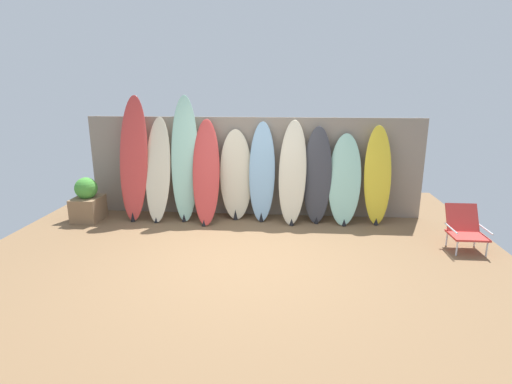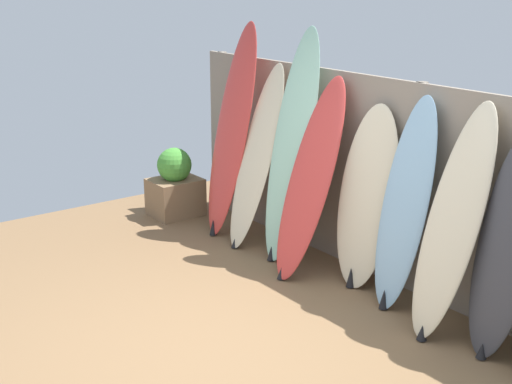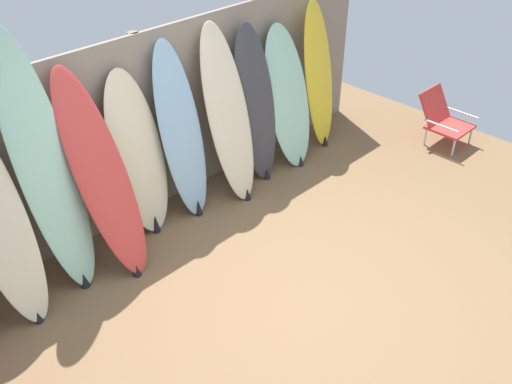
# 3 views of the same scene
# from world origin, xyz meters

# --- Properties ---
(ground) EXTENTS (7.68, 7.68, 0.00)m
(ground) POSITION_xyz_m (0.00, 0.00, 0.00)
(ground) COLOR brown
(fence_back) EXTENTS (6.08, 0.11, 1.80)m
(fence_back) POSITION_xyz_m (-0.00, 2.01, 0.90)
(fence_back) COLOR gray
(fence_back) RESTS_ON ground
(surfboard_red_0) EXTENTS (0.52, 0.61, 2.19)m
(surfboard_red_0) POSITION_xyz_m (-2.09, 1.61, 1.09)
(surfboard_red_0) COLOR #D13D38
(surfboard_red_0) RESTS_ON ground
(surfboard_cream_1) EXTENTS (0.47, 0.65, 1.81)m
(surfboard_cream_1) POSITION_xyz_m (-1.66, 1.61, 0.89)
(surfboard_cream_1) COLOR beige
(surfboard_cream_1) RESTS_ON ground
(surfboard_seafoam_2) EXTENTS (0.53, 0.60, 2.19)m
(surfboard_seafoam_2) POSITION_xyz_m (-1.18, 1.66, 1.08)
(surfboard_seafoam_2) COLOR #9ED6BC
(surfboard_seafoam_2) RESTS_ON ground
(surfboard_red_3) EXTENTS (0.55, 0.80, 1.79)m
(surfboard_red_3) POSITION_xyz_m (-0.78, 1.55, 0.89)
(surfboard_red_3) COLOR #D13D38
(surfboard_red_3) RESTS_ON ground
(surfboard_cream_4) EXTENTS (0.62, 0.43, 1.60)m
(surfboard_cream_4) POSITION_xyz_m (-0.28, 1.76, 0.79)
(surfboard_cream_4) COLOR beige
(surfboard_cream_4) RESTS_ON ground
(surfboard_skyblue_5) EXTENTS (0.46, 0.44, 1.74)m
(surfboard_skyblue_5) POSITION_xyz_m (0.18, 1.71, 0.85)
(surfboard_skyblue_5) COLOR #8CB7D6
(surfboard_skyblue_5) RESTS_ON ground
(surfboard_cream_6) EXTENTS (0.53, 0.66, 1.78)m
(surfboard_cream_6) POSITION_xyz_m (0.72, 1.64, 0.88)
(surfboard_cream_6) COLOR beige
(surfboard_cream_6) RESTS_ON ground
(surfboard_charcoal_7) EXTENTS (0.52, 0.44, 1.67)m
(surfboard_charcoal_7) POSITION_xyz_m (1.15, 1.68, 0.83)
(surfboard_charcoal_7) COLOR #38383D
(surfboard_charcoal_7) RESTS_ON ground
(planter_box) EXTENTS (0.45, 0.55, 0.78)m
(planter_box) POSITION_xyz_m (-2.91, 1.39, 0.35)
(planter_box) COLOR #846647
(planter_box) RESTS_ON ground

